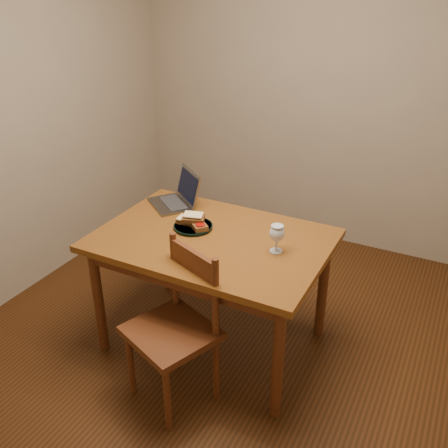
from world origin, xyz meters
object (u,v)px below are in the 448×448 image
at_px(table, 212,250).
at_px(milk_glass, 277,239).
at_px(laptop, 178,195).
at_px(plate, 193,227).
at_px(chair, 174,322).

distance_m(table, milk_glass, 0.42).
bearing_deg(table, laptop, 143.75).
distance_m(plate, milk_glass, 0.54).
bearing_deg(laptop, chair, -22.95).
relative_size(table, plate, 5.63).
bearing_deg(milk_glass, plate, 176.83).
bearing_deg(milk_glass, table, -177.55).
bearing_deg(table, plate, 163.16).
distance_m(table, chair, 0.51).
height_order(plate, laptop, laptop).
relative_size(milk_glass, laptop, 0.40).
height_order(table, laptop, laptop).
height_order(table, chair, chair).
relative_size(chair, laptop, 1.33).
bearing_deg(milk_glass, chair, -125.01).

